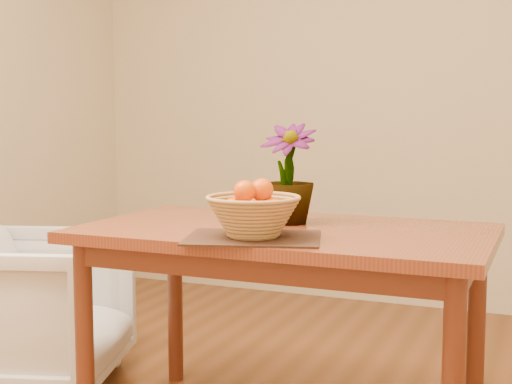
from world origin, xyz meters
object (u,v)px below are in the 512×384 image
at_px(potted_plant, 288,174).
at_px(wicker_basket, 253,218).
at_px(armchair, 34,303).
at_px(table, 285,252).

bearing_deg(potted_plant, wicker_basket, -90.47).
relative_size(potted_plant, armchair, 0.50).
bearing_deg(armchair, table, -108.89).
bearing_deg(wicker_basket, potted_plant, 92.45).
distance_m(table, wicker_basket, 0.30).
bearing_deg(potted_plant, table, -77.05).
height_order(table, wicker_basket, wicker_basket).
height_order(potted_plant, armchair, potted_plant).
bearing_deg(table, wicker_basket, -92.82).
bearing_deg(armchair, potted_plant, -103.90).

